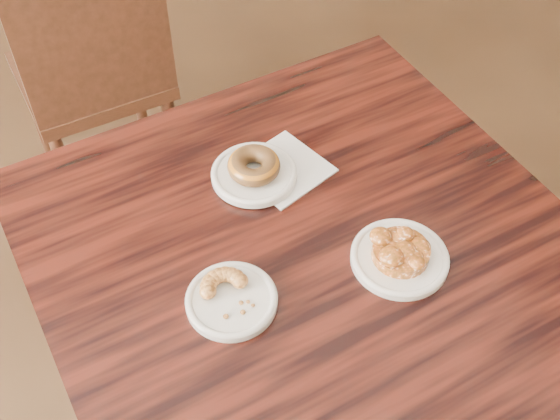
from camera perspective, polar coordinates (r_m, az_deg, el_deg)
name	(u,v)px	position (r m, az deg, el deg)	size (l,w,h in m)	color
cafe_table	(305,358)	(1.50, 2.07, -11.89)	(0.89, 0.89, 0.75)	black
chair_far	(91,75)	(2.06, -15.14, 10.54)	(0.42, 0.42, 0.90)	black
napkin	(283,169)	(1.30, 0.27, 3.38)	(0.14, 0.14, 0.00)	white
plate_donut	(254,174)	(1.28, -2.11, 2.91)	(0.16, 0.16, 0.01)	white
plate_cruller	(232,301)	(1.11, -3.96, -7.36)	(0.15, 0.15, 0.01)	silver
plate_fritter	(399,258)	(1.18, 9.69, -3.89)	(0.16, 0.16, 0.01)	white
glazed_donut	(254,166)	(1.26, -2.14, 3.63)	(0.10, 0.10, 0.03)	#935215
apple_fritter	(401,250)	(1.16, 9.82, -3.25)	(0.13, 0.13, 0.03)	#4E2808
cruller_fragment	(231,294)	(1.10, -4.01, -6.84)	(0.09, 0.09, 0.02)	#613413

